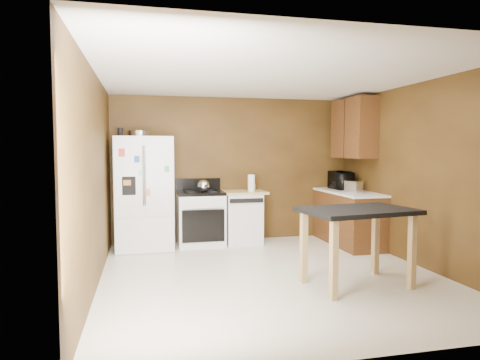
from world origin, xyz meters
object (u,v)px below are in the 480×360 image
object	(u,v)px
island	(357,220)
roasting_pan	(139,134)
pen_cup	(120,132)
microwave	(341,181)
dishwasher	(242,216)
toaster	(353,187)
gas_range	(201,218)
kettle	(203,186)
green_canister	(253,187)
paper_towel	(251,183)
refrigerator	(144,193)

from	to	relation	value
island	roasting_pan	bearing A→B (deg)	134.60
pen_cup	microwave	bearing A→B (deg)	0.19
microwave	island	world-z (taller)	microwave
dishwasher	island	xyz separation A→B (m)	(0.77, -2.57, 0.32)
microwave	toaster	bearing A→B (deg)	174.17
roasting_pan	gas_range	xyz separation A→B (m)	(0.97, 0.05, -1.38)
roasting_pan	kettle	bearing A→B (deg)	-3.82
green_canister	paper_towel	bearing A→B (deg)	-112.81
kettle	gas_range	bearing A→B (deg)	106.19
green_canister	microwave	size ratio (longest dim) A/B	0.21
roasting_pan	island	size ratio (longest dim) A/B	0.27
green_canister	gas_range	xyz separation A→B (m)	(-0.93, -0.09, -0.48)
roasting_pan	toaster	xyz separation A→B (m)	(3.39, -0.64, -0.85)
refrigerator	paper_towel	bearing A→B (deg)	-0.53
kettle	green_canister	size ratio (longest dim) A/B	1.87
green_canister	dishwasher	bearing A→B (deg)	-161.43
microwave	dishwasher	size ratio (longest dim) A/B	0.57
kettle	island	size ratio (longest dim) A/B	0.15
pen_cup	kettle	bearing A→B (deg)	0.47
paper_towel	green_canister	xyz separation A→B (m)	(0.07, 0.17, -0.09)
pen_cup	microwave	xyz separation A→B (m)	(3.73, 0.01, -0.82)
toaster	dishwasher	world-z (taller)	toaster
island	toaster	bearing A→B (deg)	63.72
gas_range	island	bearing A→B (deg)	-59.67
green_canister	refrigerator	distance (m)	1.84
green_canister	refrigerator	bearing A→B (deg)	-175.20
kettle	paper_towel	world-z (taller)	paper_towel
kettle	toaster	world-z (taller)	kettle
toaster	island	size ratio (longest dim) A/B	0.19
dishwasher	island	size ratio (longest dim) A/B	0.66
kettle	gas_range	distance (m)	0.55
dishwasher	roasting_pan	bearing A→B (deg)	-177.47
paper_towel	island	distance (m)	2.57
pen_cup	refrigerator	distance (m)	1.03
paper_towel	toaster	bearing A→B (deg)	-21.39
green_canister	dishwasher	distance (m)	0.54
kettle	paper_towel	distance (m)	0.82
microwave	refrigerator	size ratio (longest dim) A/B	0.28
gas_range	green_canister	bearing A→B (deg)	5.77
roasting_pan	pen_cup	world-z (taller)	pen_cup
toaster	refrigerator	bearing A→B (deg)	147.33
pen_cup	gas_range	distance (m)	1.89
paper_towel	island	world-z (taller)	paper_towel
roasting_pan	gas_range	size ratio (longest dim) A/B	0.33
paper_towel	green_canister	bearing A→B (deg)	67.19
toaster	gas_range	distance (m)	2.56
roasting_pan	paper_towel	bearing A→B (deg)	-0.84
pen_cup	gas_range	size ratio (longest dim) A/B	0.11
roasting_pan	green_canister	distance (m)	2.11
toaster	refrigerator	distance (m)	3.38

